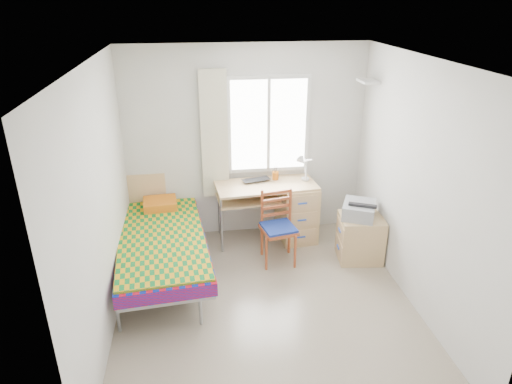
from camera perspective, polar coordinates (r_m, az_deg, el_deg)
The scene contains 17 objects.
floor at distance 5.19m, azimuth 1.23°, elevation -13.80°, with size 3.50×3.50×0.00m, color #BCAD93.
ceiling at distance 4.16m, azimuth 1.55°, elevation 15.97°, with size 3.50×3.50×0.00m, color white.
wall_back at distance 6.14m, azimuth -1.27°, elevation 6.06°, with size 3.20×3.20×0.00m, color silver.
wall_left at distance 4.56m, azimuth -18.89°, elevation -1.71°, with size 3.50×3.50×0.00m, color silver.
wall_right at distance 5.02m, azimuth 19.72°, elevation 0.48°, with size 3.50×3.50×0.00m, color silver.
window at distance 6.09m, azimuth 1.57°, elevation 8.36°, with size 1.10×0.04×1.30m.
curtain at distance 6.00m, azimuth -5.22°, elevation 7.04°, with size 0.35×0.05×1.70m, color beige.
floating_shelf at distance 5.96m, azimuth 13.85°, elevation 13.29°, with size 0.20×0.32×0.03m, color white.
bed at distance 5.59m, azimuth -11.63°, elevation -5.79°, with size 1.18×2.24×0.93m.
desk at distance 6.26m, azimuth 4.47°, elevation -2.07°, with size 1.37×0.72×0.83m.
chair at distance 5.71m, azimuth 2.82°, elevation -3.87°, with size 0.47×0.47×0.93m.
cabinet at distance 5.98m, azimuth 12.85°, elevation -5.60°, with size 0.60×0.54×0.59m.
printer at distance 5.82m, azimuth 12.76°, elevation -2.13°, with size 0.53×0.56×0.19m.
laptop at distance 6.09m, azimuth 0.23°, elevation 1.31°, with size 0.38×0.24×0.03m, color black.
pen_cup at distance 6.19m, azimuth 2.44°, elevation 2.06°, with size 0.09×0.09×0.11m, color orange.
task_lamp at distance 6.00m, azimuth 5.94°, elevation 3.31°, with size 0.23×0.32×0.41m.
book at distance 6.15m, azimuth -0.41°, elevation -1.01°, with size 0.19×0.25×0.02m, color gray.
Camera 1 is at (-0.68, -4.06, 3.16)m, focal length 32.00 mm.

